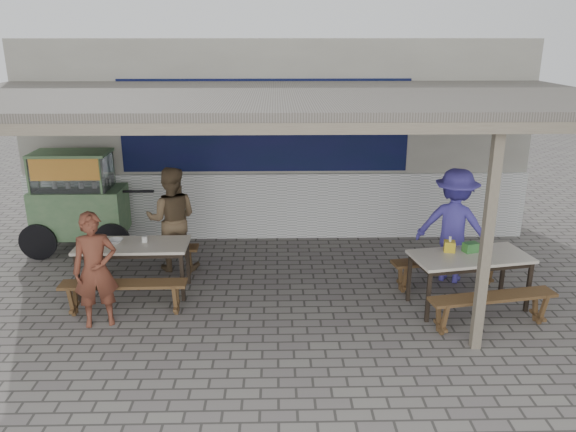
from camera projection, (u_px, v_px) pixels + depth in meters
The scene contains 17 objects.
ground at pixel (278, 313), 7.51m from camera, with size 60.00×60.00×0.00m, color slate.
back_wall at pixel (276, 139), 10.39m from camera, with size 9.00×1.28×3.50m.
warung_roof at pixel (278, 100), 7.53m from camera, with size 9.00×4.21×2.81m.
table_left at pixel (133, 249), 7.92m from camera, with size 1.56×0.71×0.75m.
bench_left_street at pixel (124, 290), 7.40m from camera, with size 1.66×0.30×0.45m.
bench_left_wall at pixel (144, 254), 8.63m from camera, with size 1.66×0.30×0.45m.
table_right at pixel (470, 260), 7.52m from camera, with size 1.66×1.00×0.75m.
bench_right_street at pixel (492, 303), 7.04m from camera, with size 1.68×0.57×0.45m.
bench_right_wall at pixel (447, 266), 8.19m from camera, with size 1.68×0.57×0.45m.
vendor_cart at pixel (78, 198), 9.42m from camera, with size 2.17×0.85×1.73m.
patron_street_side at pixel (96, 270), 7.02m from camera, with size 0.55×0.36×1.50m, color brown.
patron_wall_side at pixel (172, 219), 8.72m from camera, with size 0.80×0.63×1.65m, color brown.
patron_right_table at pixel (454, 226), 8.31m from camera, with size 1.11×0.64×1.72m, color #493FAA.
tissue_box at pixel (449, 246), 7.61m from camera, with size 0.14×0.14×0.14m, color gold.
donation_box at pixel (471, 247), 7.59m from camera, with size 0.20×0.13×0.13m, color #377D37.
condiment_jar at pixel (145, 239), 7.95m from camera, with size 0.08×0.08×0.09m, color silver.
condiment_bowl at pixel (115, 241), 7.93m from camera, with size 0.21×0.21×0.05m, color silver.
Camera 1 is at (-0.01, -6.75, 3.55)m, focal length 35.00 mm.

